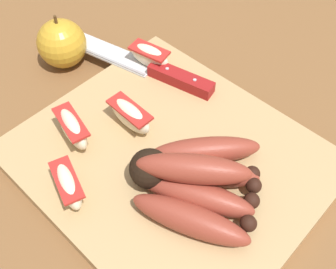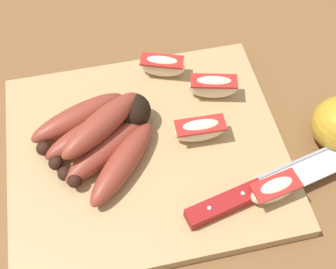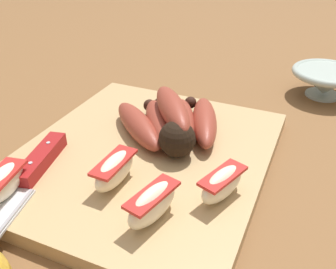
{
  "view_description": "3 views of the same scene",
  "coord_description": "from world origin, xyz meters",
  "px_view_note": "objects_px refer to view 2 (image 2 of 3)",
  "views": [
    {
      "loc": [
        0.18,
        -0.21,
        0.43
      ],
      "look_at": [
        -0.03,
        0.01,
        0.05
      ],
      "focal_mm": 42.68,
      "sensor_mm": 36.0,
      "label": 1
    },
    {
      "loc": [
        0.02,
        0.3,
        0.51
      ],
      "look_at": [
        -0.05,
        0.01,
        0.06
      ],
      "focal_mm": 46.59,
      "sensor_mm": 36.0,
      "label": 2
    },
    {
      "loc": [
        -0.38,
        -0.19,
        0.29
      ],
      "look_at": [
        -0.0,
        -0.03,
        0.04
      ],
      "focal_mm": 40.11,
      "sensor_mm": 36.0,
      "label": 3
    }
  ],
  "objects_px": {
    "chefs_knife": "(259,189)",
    "apple_wedge_middle": "(162,66)",
    "apple_wedge_far": "(213,87)",
    "banana_bunch": "(103,134)",
    "apple_wedge_near": "(200,129)",
    "apple_wedge_extra": "(275,189)"
  },
  "relations": [
    {
      "from": "chefs_knife",
      "to": "apple_wedge_middle",
      "type": "height_order",
      "value": "apple_wedge_middle"
    },
    {
      "from": "apple_wedge_middle",
      "to": "apple_wedge_far",
      "type": "height_order",
      "value": "apple_wedge_far"
    },
    {
      "from": "apple_wedge_middle",
      "to": "apple_wedge_far",
      "type": "distance_m",
      "value": 0.08
    },
    {
      "from": "banana_bunch",
      "to": "apple_wedge_near",
      "type": "relative_size",
      "value": 2.58
    },
    {
      "from": "apple_wedge_near",
      "to": "apple_wedge_far",
      "type": "bearing_deg",
      "value": -119.53
    },
    {
      "from": "apple_wedge_extra",
      "to": "banana_bunch",
      "type": "bearing_deg",
      "value": -31.99
    },
    {
      "from": "chefs_knife",
      "to": "apple_wedge_near",
      "type": "bearing_deg",
      "value": -60.93
    },
    {
      "from": "apple_wedge_extra",
      "to": "apple_wedge_near",
      "type": "bearing_deg",
      "value": -57.28
    },
    {
      "from": "apple_wedge_far",
      "to": "apple_wedge_extra",
      "type": "distance_m",
      "value": 0.17
    },
    {
      "from": "apple_wedge_far",
      "to": "apple_wedge_middle",
      "type": "bearing_deg",
      "value": -41.54
    },
    {
      "from": "chefs_knife",
      "to": "apple_wedge_far",
      "type": "xyz_separation_m",
      "value": [
        0.02,
        -0.16,
        0.01
      ]
    },
    {
      "from": "apple_wedge_middle",
      "to": "apple_wedge_extra",
      "type": "bearing_deg",
      "value": 112.58
    },
    {
      "from": "chefs_knife",
      "to": "apple_wedge_extra",
      "type": "xyz_separation_m",
      "value": [
        -0.01,
        0.01,
        0.01
      ]
    },
    {
      "from": "apple_wedge_far",
      "to": "apple_wedge_extra",
      "type": "relative_size",
      "value": 1.08
    },
    {
      "from": "apple_wedge_middle",
      "to": "banana_bunch",
      "type": "bearing_deg",
      "value": 45.71
    },
    {
      "from": "banana_bunch",
      "to": "chefs_knife",
      "type": "xyz_separation_m",
      "value": [
        -0.18,
        0.11,
        -0.02
      ]
    },
    {
      "from": "apple_wedge_extra",
      "to": "apple_wedge_far",
      "type": "bearing_deg",
      "value": -79.63
    },
    {
      "from": "apple_wedge_near",
      "to": "apple_wedge_extra",
      "type": "xyz_separation_m",
      "value": [
        -0.07,
        0.1,
        -0.0
      ]
    },
    {
      "from": "apple_wedge_far",
      "to": "apple_wedge_extra",
      "type": "height_order",
      "value": "apple_wedge_far"
    },
    {
      "from": "apple_wedge_near",
      "to": "apple_wedge_far",
      "type": "xyz_separation_m",
      "value": [
        -0.04,
        -0.06,
        0.0
      ]
    },
    {
      "from": "banana_bunch",
      "to": "chefs_knife",
      "type": "bearing_deg",
      "value": 148.05
    },
    {
      "from": "apple_wedge_near",
      "to": "apple_wedge_far",
      "type": "distance_m",
      "value": 0.07
    }
  ]
}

